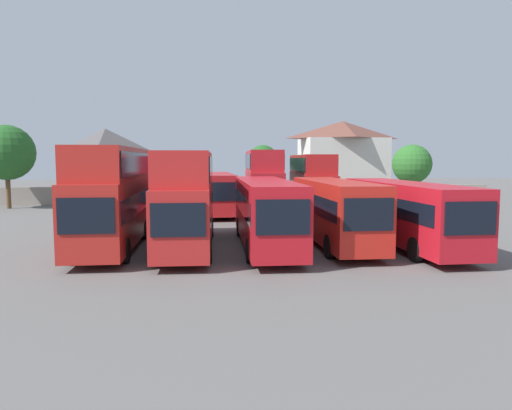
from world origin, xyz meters
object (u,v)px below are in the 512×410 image
Objects in this scene: bus_7 at (216,191)px; bus_9 at (311,181)px; bus_5 at (405,210)px; bus_6 at (169,182)px; bus_2 at (187,195)px; bus_8 at (263,178)px; tree_left_of_lot at (6,153)px; tree_right_of_lot at (412,164)px; house_terrace_left at (106,162)px; bus_1 at (111,193)px; bus_3 at (265,209)px; tree_behind_wall at (263,161)px; bus_4 at (334,208)px; house_terrace_centre at (342,158)px.

bus_7 is 7.94m from bus_9.
bus_5 is 1.12× the size of bus_6.
bus_8 is at bearing 161.19° from bus_2.
tree_right_of_lot is (39.33, 1.00, -1.12)m from tree_left_of_lot.
house_terrace_left is at bearing 160.11° from tree_right_of_lot.
bus_7 is at bearing 159.92° from bus_1.
bus_5 is 1.03× the size of bus_8.
tree_left_of_lot is (-20.99, 22.05, 3.17)m from bus_3.
bus_2 is at bearing 11.10° from bus_6.
bus_5 is 1.96× the size of tree_behind_wall.
bus_6 is 11.73m from bus_9.
bus_9 is at bearing 137.98° from bus_1.
house_terrace_left is (-16.46, 19.52, 1.26)m from bus_8.
bus_9 is 28.68m from house_terrace_left.
bus_1 reaches higher than bus_3.
tree_right_of_lot is (26.03, 22.92, 1.16)m from bus_1.
bus_8 is (7.71, 0.44, 0.25)m from bus_6.
bus_9 reaches higher than bus_3.
bus_5 is 16.93m from bus_8.
bus_4 is 0.94× the size of bus_8.
bus_3 is 1.03× the size of bus_8.
tree_behind_wall is (-10.60, -5.77, -0.28)m from house_terrace_centre.
tree_left_of_lot is (-22.83, 6.59, 2.21)m from bus_8.
tree_right_of_lot is at bearing 1.46° from tree_left_of_lot.
house_terrace_centre is at bearing 112.89° from tree_right_of_lot.
bus_5 is 1.11× the size of bus_7.
bus_1 reaches higher than bus_5.
bus_7 is at bearing -171.41° from bus_3.
bus_1 is at bearing -89.97° from bus_3.
tree_behind_wall is at bearing 158.37° from bus_1.
bus_1 is at bearing -138.63° from tree_right_of_lot.
tree_behind_wall is at bearing 147.33° from bus_6.
bus_2 is 1.47× the size of tree_left_of_lot.
bus_9 is at bearing -147.04° from tree_right_of_lot.
bus_9 reaches higher than bus_6.
bus_2 is 28.48m from tree_behind_wall.
bus_2 is 0.96× the size of bus_9.
house_terrace_centre is at bearing 17.85° from tree_left_of_lot.
bus_1 is 20.08m from bus_9.
tree_behind_wall reaches higher than bus_3.
bus_9 reaches higher than bus_7.
house_terrace_left is (-21.84, 35.54, 2.29)m from bus_5.
bus_8 is at bearing 148.54° from bus_1.
bus_7 is 13.65m from tree_behind_wall.
tree_left_of_lot is at bearing -140.33° from bus_2.
bus_7 is 21.91m from tree_right_of_lot.
house_terrace_centre is (19.88, 18.31, 2.00)m from bus_6.
bus_5 is 18.35m from bus_7.
bus_1 is 39.69m from house_terrace_centre.
tree_left_of_lot is at bearing -167.30° from tree_behind_wall.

